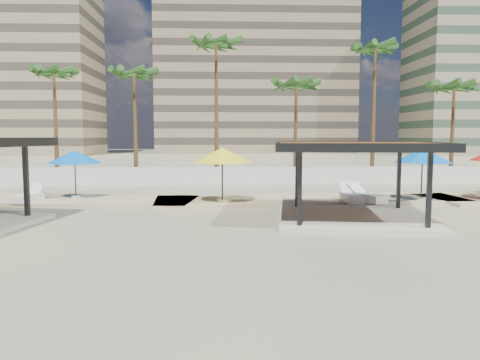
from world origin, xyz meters
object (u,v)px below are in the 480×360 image
object	(u,v)px
pavilion_central	(355,174)
lounger_c	(366,197)
lounger_a	(29,197)
lounger_b	(351,197)

from	to	relation	value
pavilion_central	lounger_c	size ratio (longest dim) A/B	2.99
pavilion_central	lounger_c	bearing A→B (deg)	74.68
lounger_a	lounger_c	world-z (taller)	lounger_c
pavilion_central	lounger_b	bearing A→B (deg)	83.90
pavilion_central	lounger_a	xyz separation A→B (m)	(-14.97, 4.89, -1.52)
lounger_b	lounger_c	size ratio (longest dim) A/B	0.98
lounger_c	lounger_a	bearing A→B (deg)	63.63
lounger_b	lounger_c	xyz separation A→B (m)	(0.76, -0.01, -0.00)
lounger_a	lounger_b	size ratio (longest dim) A/B	0.95
lounger_c	lounger_b	bearing A→B (deg)	65.52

